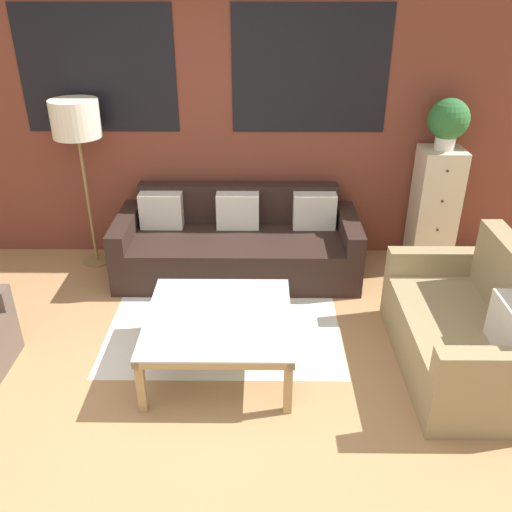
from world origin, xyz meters
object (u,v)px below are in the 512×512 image
object	(u,v)px
couch_dark	(238,245)
coffee_table	(219,322)
drawer_cabinet	(434,208)
floor_lamp	(76,124)
settee_vintage	(468,332)
potted_plant	(448,121)

from	to	relation	value
couch_dark	coffee_table	xyz separation A→B (m)	(-0.08, -1.42, 0.09)
drawer_cabinet	floor_lamp	bearing A→B (deg)	-179.35
coffee_table	drawer_cabinet	size ratio (longest dim) A/B	0.89
couch_dark	drawer_cabinet	xyz separation A→B (m)	(1.87, 0.22, 0.29)
coffee_table	floor_lamp	bearing A→B (deg)	130.00
settee_vintage	potted_plant	xyz separation A→B (m)	(0.18, 1.64, 1.10)
coffee_table	potted_plant	xyz separation A→B (m)	(1.95, 1.64, 1.03)
potted_plant	floor_lamp	bearing A→B (deg)	-179.35
drawer_cabinet	potted_plant	world-z (taller)	potted_plant
drawer_cabinet	coffee_table	bearing A→B (deg)	-140.00
couch_dark	potted_plant	size ratio (longest dim) A/B	4.92
settee_vintage	drawer_cabinet	distance (m)	1.67
coffee_table	floor_lamp	world-z (taller)	floor_lamp
floor_lamp	coffee_table	bearing A→B (deg)	-50.00
settee_vintage	floor_lamp	size ratio (longest dim) A/B	0.91
drawer_cabinet	potted_plant	distance (m)	0.83
settee_vintage	coffee_table	bearing A→B (deg)	179.85
coffee_table	drawer_cabinet	bearing A→B (deg)	40.00
coffee_table	potted_plant	distance (m)	2.75
potted_plant	drawer_cabinet	bearing A→B (deg)	-90.00
floor_lamp	couch_dark	bearing A→B (deg)	-7.32
couch_dark	coffee_table	distance (m)	1.42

